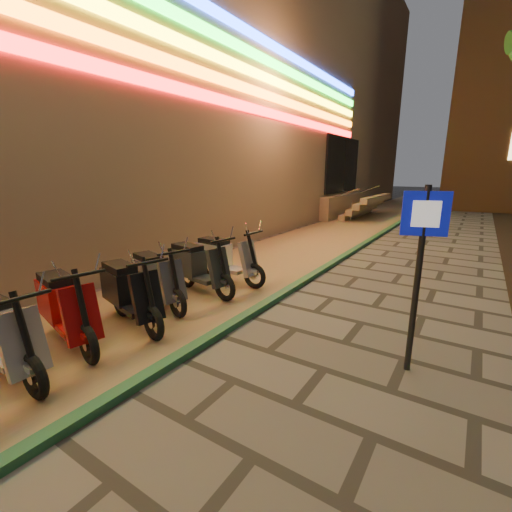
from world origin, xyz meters
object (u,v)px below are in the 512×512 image
Objects in this scene: scooter_10 at (223,258)px; scooter_9 at (196,266)px; scooter_6 at (65,307)px; pedestrian_sign at (420,256)px; scooter_7 at (128,292)px; scooter_8 at (155,278)px.

scooter_9 is at bearing -93.34° from scooter_10.
scooter_6 is 2.72m from scooter_9.
scooter_7 is (-4.20, -1.03, -0.97)m from pedestrian_sign.
scooter_8 is at bearing -95.20° from scooter_10.
pedestrian_sign is 4.57m from scooter_8.
scooter_7 is at bearing -56.70° from scooter_8.
pedestrian_sign reaches higher than scooter_10.
scooter_6 is at bearing -72.85° from scooter_8.
scooter_8 is 0.95× the size of scooter_10.
pedestrian_sign is 4.43m from scooter_7.
scooter_9 is at bearing 97.13° from scooter_8.
scooter_7 is 2.60m from scooter_10.
scooter_10 reaches higher than scooter_8.
scooter_8 is 1.81m from scooter_10.
scooter_6 is 1.01× the size of scooter_10.
scooter_10 is (0.07, 0.83, 0.00)m from scooter_9.
scooter_10 reaches higher than scooter_7.
scooter_10 is (0.22, 1.80, 0.03)m from scooter_8.
scooter_9 is 0.83m from scooter_10.
scooter_6 is 3.54m from scooter_10.
scooter_8 is at bearing 163.90° from pedestrian_sign.
pedestrian_sign reaches higher than scooter_9.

